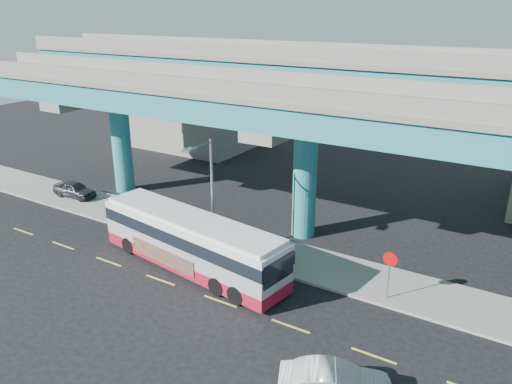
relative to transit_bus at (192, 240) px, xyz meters
The scene contains 10 objects.
ground 4.13m from the transit_bus, 27.10° to the right, with size 120.00×120.00×0.00m, color black.
sidewalk 5.32m from the transit_bus, 48.61° to the left, with size 70.00×4.00×0.15m, color gray.
lane_markings 4.26m from the transit_bus, 31.03° to the right, with size 58.00×0.12×0.01m.
viaduct 10.99m from the transit_bus, 65.70° to the left, with size 52.00×12.40×11.70m.
building_concrete 27.97m from the transit_bus, 126.77° to the left, with size 12.00×10.00×9.00m, color gray.
transit_bus is the anchor object (origin of this frame).
sedan 12.13m from the transit_bus, 25.54° to the right, with size 4.50×3.15×1.41m, color #B3B4B8.
parked_car 15.19m from the transit_bus, 165.06° to the left, with size 3.66×1.69×1.21m, color #2C2B30.
street_lamp 3.45m from the transit_bus, 95.77° to the left, with size 0.50×2.30×6.90m.
stop_sign 10.74m from the transit_bus, 13.30° to the left, with size 0.78×0.08×2.59m.
Camera 1 is at (12.88, -17.82, 13.94)m, focal length 35.00 mm.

